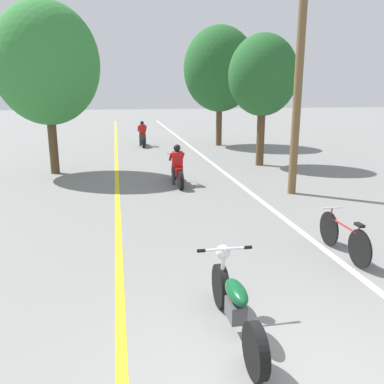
{
  "coord_description": "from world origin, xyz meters",
  "views": [
    {
      "loc": [
        -1.64,
        -3.33,
        3.1
      ],
      "look_at": [
        -0.08,
        5.11,
        0.9
      ],
      "focal_mm": 38.0,
      "sensor_mm": 36.0,
      "label": 1
    }
  ],
  "objects_px": {
    "motorcycle_rider_lead": "(177,169)",
    "motorcycle_rider_far": "(142,137)",
    "utility_pole": "(300,62)",
    "roadside_tree_left": "(46,64)",
    "roadside_tree_right_near": "(263,76)",
    "bicycle_parked": "(344,237)",
    "motorcycle_foreground": "(235,304)",
    "roadside_tree_right_far": "(220,69)"
  },
  "relations": [
    {
      "from": "motorcycle_rider_lead",
      "to": "motorcycle_rider_far",
      "type": "height_order",
      "value": "motorcycle_rider_far"
    },
    {
      "from": "roadside_tree_right_near",
      "to": "bicycle_parked",
      "type": "xyz_separation_m",
      "value": [
        -1.65,
        -9.28,
        -3.2
      ]
    },
    {
      "from": "roadside_tree_right_far",
      "to": "bicycle_parked",
      "type": "height_order",
      "value": "roadside_tree_right_far"
    },
    {
      "from": "roadside_tree_right_near",
      "to": "motorcycle_foreground",
      "type": "xyz_separation_m",
      "value": [
        -4.4,
        -11.36,
        -3.14
      ]
    },
    {
      "from": "roadside_tree_right_near",
      "to": "motorcycle_rider_far",
      "type": "xyz_separation_m",
      "value": [
        -4.4,
        6.6,
        -3.06
      ]
    },
    {
      "from": "roadside_tree_right_far",
      "to": "motorcycle_rider_lead",
      "type": "height_order",
      "value": "roadside_tree_right_far"
    },
    {
      "from": "roadside_tree_left",
      "to": "motorcycle_rider_lead",
      "type": "bearing_deg",
      "value": -31.96
    },
    {
      "from": "motorcycle_foreground",
      "to": "motorcycle_rider_far",
      "type": "height_order",
      "value": "motorcycle_rider_far"
    },
    {
      "from": "roadside_tree_right_far",
      "to": "motorcycle_rider_lead",
      "type": "distance_m",
      "value": 10.4
    },
    {
      "from": "utility_pole",
      "to": "roadside_tree_right_far",
      "type": "xyz_separation_m",
      "value": [
        0.45,
        10.84,
        0.28
      ]
    },
    {
      "from": "utility_pole",
      "to": "motorcycle_foreground",
      "type": "bearing_deg",
      "value": -119.27
    },
    {
      "from": "roadside_tree_left",
      "to": "motorcycle_rider_lead",
      "type": "height_order",
      "value": "roadside_tree_left"
    },
    {
      "from": "motorcycle_rider_lead",
      "to": "motorcycle_rider_far",
      "type": "xyz_separation_m",
      "value": [
        -0.53,
        9.45,
        0.01
      ]
    },
    {
      "from": "roadside_tree_right_near",
      "to": "utility_pole",
      "type": "bearing_deg",
      "value": -97.75
    },
    {
      "from": "motorcycle_foreground",
      "to": "bicycle_parked",
      "type": "height_order",
      "value": "motorcycle_foreground"
    },
    {
      "from": "motorcycle_rider_lead",
      "to": "bicycle_parked",
      "type": "relative_size",
      "value": 1.16
    },
    {
      "from": "roadside_tree_right_near",
      "to": "motorcycle_rider_far",
      "type": "distance_m",
      "value": 8.5
    },
    {
      "from": "motorcycle_foreground",
      "to": "roadside_tree_left",
      "type": "bearing_deg",
      "value": 108.39
    },
    {
      "from": "utility_pole",
      "to": "bicycle_parked",
      "type": "relative_size",
      "value": 4.18
    },
    {
      "from": "roadside_tree_right_far",
      "to": "motorcycle_foreground",
      "type": "bearing_deg",
      "value": -103.5
    },
    {
      "from": "roadside_tree_right_far",
      "to": "motorcycle_rider_far",
      "type": "xyz_separation_m",
      "value": [
        -4.21,
        0.41,
        -3.57
      ]
    },
    {
      "from": "roadside_tree_left",
      "to": "motorcycle_rider_far",
      "type": "distance_m",
      "value": 8.47
    },
    {
      "from": "utility_pole",
      "to": "roadside_tree_left",
      "type": "relative_size",
      "value": 1.22
    },
    {
      "from": "utility_pole",
      "to": "motorcycle_foreground",
      "type": "relative_size",
      "value": 3.43
    },
    {
      "from": "utility_pole",
      "to": "roadside_tree_right_near",
      "type": "bearing_deg",
      "value": 82.25
    },
    {
      "from": "utility_pole",
      "to": "roadside_tree_right_near",
      "type": "relative_size",
      "value": 1.43
    },
    {
      "from": "roadside_tree_right_near",
      "to": "bicycle_parked",
      "type": "distance_m",
      "value": 9.95
    },
    {
      "from": "utility_pole",
      "to": "motorcycle_rider_far",
      "type": "distance_m",
      "value": 12.3
    },
    {
      "from": "motorcycle_rider_far",
      "to": "roadside_tree_right_near",
      "type": "bearing_deg",
      "value": -56.34
    },
    {
      "from": "motorcycle_foreground",
      "to": "bicycle_parked",
      "type": "distance_m",
      "value": 3.45
    },
    {
      "from": "roadside_tree_right_near",
      "to": "motorcycle_foreground",
      "type": "distance_m",
      "value": 12.58
    },
    {
      "from": "utility_pole",
      "to": "motorcycle_foreground",
      "type": "distance_m",
      "value": 8.41
    },
    {
      "from": "utility_pole",
      "to": "motorcycle_rider_lead",
      "type": "relative_size",
      "value": 3.59
    },
    {
      "from": "roadside_tree_right_near",
      "to": "motorcycle_rider_lead",
      "type": "distance_m",
      "value": 5.7
    },
    {
      "from": "utility_pole",
      "to": "roadside_tree_left",
      "type": "distance_m",
      "value": 8.7
    },
    {
      "from": "motorcycle_rider_lead",
      "to": "motorcycle_rider_far",
      "type": "bearing_deg",
      "value": 93.19
    },
    {
      "from": "bicycle_parked",
      "to": "roadside_tree_right_near",
      "type": "bearing_deg",
      "value": 79.89
    },
    {
      "from": "motorcycle_rider_lead",
      "to": "bicycle_parked",
      "type": "distance_m",
      "value": 6.8
    },
    {
      "from": "utility_pole",
      "to": "motorcycle_rider_far",
      "type": "bearing_deg",
      "value": 108.51
    },
    {
      "from": "motorcycle_rider_far",
      "to": "utility_pole",
      "type": "bearing_deg",
      "value": -71.49
    },
    {
      "from": "roadside_tree_right_far",
      "to": "motorcycle_foreground",
      "type": "distance_m",
      "value": 18.42
    },
    {
      "from": "motorcycle_foreground",
      "to": "motorcycle_rider_lead",
      "type": "distance_m",
      "value": 8.53
    }
  ]
}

